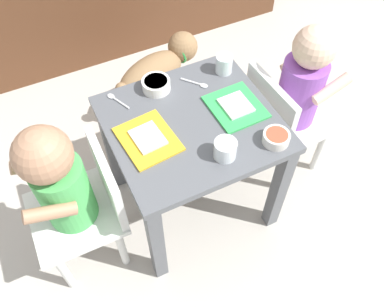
{
  "coord_description": "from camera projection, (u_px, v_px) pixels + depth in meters",
  "views": [
    {
      "loc": [
        -0.37,
        -0.76,
        1.43
      ],
      "look_at": [
        0.0,
        0.0,
        0.31
      ],
      "focal_mm": 38.08,
      "sensor_mm": 36.0,
      "label": 1
    }
  ],
  "objects": [
    {
      "name": "ground_plane",
      "position": [
        192.0,
        199.0,
        1.65
      ],
      "size": [
        7.0,
        7.0,
        0.0
      ],
      "primitive_type": "plane",
      "color": "#B2ADA3"
    },
    {
      "name": "dining_table",
      "position": [
        192.0,
        141.0,
        1.35
      ],
      "size": [
        0.52,
        0.49,
        0.48
      ],
      "color": "#515459",
      "rests_on": "ground"
    },
    {
      "name": "seated_child_left",
      "position": [
        66.0,
        187.0,
        1.18
      ],
      "size": [
        0.28,
        0.28,
        0.68
      ],
      "color": "silver",
      "rests_on": "ground"
    },
    {
      "name": "seated_child_right",
      "position": [
        298.0,
        90.0,
        1.44
      ],
      "size": [
        0.29,
        0.29,
        0.67
      ],
      "color": "silver",
      "rests_on": "ground"
    },
    {
      "name": "dog",
      "position": [
        158.0,
        70.0,
        1.81
      ],
      "size": [
        0.45,
        0.27,
        0.32
      ],
      "color": "olive",
      "rests_on": "ground"
    },
    {
      "name": "food_tray_left",
      "position": [
        148.0,
        139.0,
        1.22
      ],
      "size": [
        0.17,
        0.2,
        0.02
      ],
      "color": "gold",
      "rests_on": "dining_table"
    },
    {
      "name": "food_tray_right",
      "position": [
        236.0,
        106.0,
        1.3
      ],
      "size": [
        0.16,
        0.18,
        0.02
      ],
      "color": "green",
      "rests_on": "dining_table"
    },
    {
      "name": "water_cup_left",
      "position": [
        225.0,
        150.0,
        1.17
      ],
      "size": [
        0.07,
        0.07,
        0.06
      ],
      "color": "white",
      "rests_on": "dining_table"
    },
    {
      "name": "water_cup_right",
      "position": [
        224.0,
        65.0,
        1.39
      ],
      "size": [
        0.06,
        0.06,
        0.06
      ],
      "color": "white",
      "rests_on": "dining_table"
    },
    {
      "name": "veggie_bowl_near",
      "position": [
        156.0,
        84.0,
        1.34
      ],
      "size": [
        0.09,
        0.09,
        0.04
      ],
      "color": "white",
      "rests_on": "dining_table"
    },
    {
      "name": "veggie_bowl_far",
      "position": [
        276.0,
        138.0,
        1.21
      ],
      "size": [
        0.08,
        0.08,
        0.03
      ],
      "color": "silver",
      "rests_on": "dining_table"
    },
    {
      "name": "spoon_by_left_tray",
      "position": [
        116.0,
        100.0,
        1.33
      ],
      "size": [
        0.05,
        0.1,
        0.01
      ],
      "color": "silver",
      "rests_on": "dining_table"
    },
    {
      "name": "spoon_by_right_tray",
      "position": [
        197.0,
        83.0,
        1.37
      ],
      "size": [
        0.07,
        0.08,
        0.01
      ],
      "color": "silver",
      "rests_on": "dining_table"
    }
  ]
}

